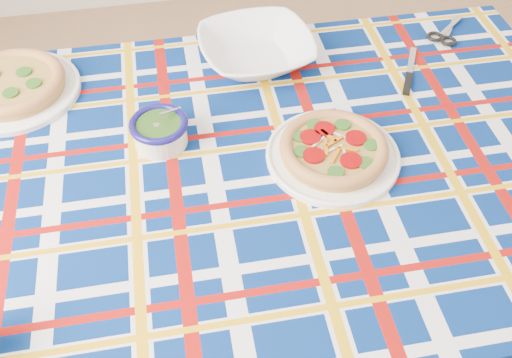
{
  "coord_description": "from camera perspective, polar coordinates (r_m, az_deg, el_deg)",
  "views": [
    {
      "loc": [
        -0.58,
        -0.66,
        1.54
      ],
      "look_at": [
        -0.44,
        0.07,
        0.72
      ],
      "focal_mm": 40.0,
      "sensor_mm": 36.0,
      "label": 1
    }
  ],
  "objects": [
    {
      "name": "main_focaccia_plate",
      "position": [
        1.16,
        7.78,
        3.02
      ],
      "size": [
        0.32,
        0.32,
        0.05
      ],
      "primitive_type": null,
      "rotation": [
        0.0,
        0.0,
        0.14
      ],
      "color": "#AB843C",
      "rests_on": "tablecloth"
    },
    {
      "name": "floor",
      "position": [
        1.77,
        15.17,
        -15.51
      ],
      "size": [
        4.0,
        4.0,
        0.0
      ],
      "primitive_type": "plane",
      "color": "#906C4A",
      "rests_on": "ground"
    },
    {
      "name": "tablecloth",
      "position": [
        1.19,
        -0.55,
        -0.14
      ],
      "size": [
        1.53,
        0.98,
        0.1
      ],
      "primitive_type": null,
      "rotation": [
        0.0,
        0.0,
        -0.01
      ],
      "color": "navy",
      "rests_on": "dining_table"
    },
    {
      "name": "table_knife",
      "position": [
        1.46,
        15.27,
        11.26
      ],
      "size": [
        0.11,
        0.19,
        0.01
      ],
      "primitive_type": null,
      "rotation": [
        0.0,
        0.0,
        1.1
      ],
      "color": "silver",
      "rests_on": "tablecloth"
    },
    {
      "name": "second_focaccia_plate",
      "position": [
        1.41,
        -23.21,
        8.74
      ],
      "size": [
        0.33,
        0.33,
        0.05
      ],
      "primitive_type": null,
      "rotation": [
        0.0,
        0.0,
        0.1
      ],
      "color": "#AB843C",
      "rests_on": "tablecloth"
    },
    {
      "name": "kitchen_scissors",
      "position": [
        1.61,
        18.92,
        14.24
      ],
      "size": [
        0.18,
        0.18,
        0.01
      ],
      "primitive_type": null,
      "rotation": [
        0.0,
        0.0,
        0.8
      ],
      "color": "silver",
      "rests_on": "tablecloth"
    },
    {
      "name": "dining_table",
      "position": [
        1.21,
        -0.54,
        -0.86
      ],
      "size": [
        1.5,
        0.95,
        0.7
      ],
      "rotation": [
        0.0,
        0.0,
        -0.01
      ],
      "color": "brown",
      "rests_on": "floor"
    },
    {
      "name": "serving_bowl",
      "position": [
        1.39,
        0.03,
        12.78
      ],
      "size": [
        0.3,
        0.3,
        0.07
      ],
      "primitive_type": "imported",
      "rotation": [
        0.0,
        0.0,
        0.1
      ],
      "color": "white",
      "rests_on": "tablecloth"
    },
    {
      "name": "pesto_bowl",
      "position": [
        1.19,
        -9.63,
        4.89
      ],
      "size": [
        0.13,
        0.13,
        0.07
      ],
      "primitive_type": null,
      "rotation": [
        0.0,
        0.0,
        0.05
      ],
      "color": "#1A390F",
      "rests_on": "tablecloth"
    }
  ]
}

